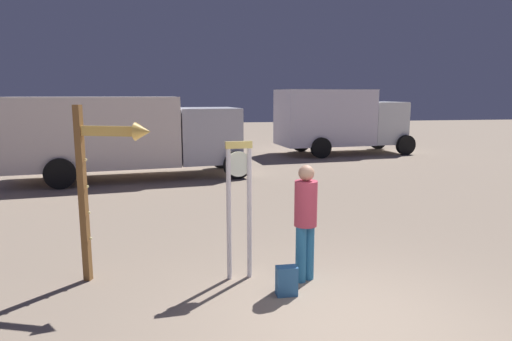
{
  "coord_description": "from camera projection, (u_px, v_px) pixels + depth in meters",
  "views": [
    {
      "loc": [
        -2.04,
        -4.64,
        2.71
      ],
      "look_at": [
        -0.46,
        4.2,
        1.2
      ],
      "focal_mm": 31.49,
      "sensor_mm": 36.0,
      "label": 1
    }
  ],
  "objects": [
    {
      "name": "arrow_sign",
      "position": [
        104.0,
        168.0,
        6.32
      ],
      "size": [
        1.12,
        0.56,
        2.58
      ],
      "color": "brown",
      "rests_on": "ground_plane"
    },
    {
      "name": "person_near_clock",
      "position": [
        306.0,
        217.0,
        6.5
      ],
      "size": [
        0.33,
        0.33,
        1.73
      ],
      "color": "teal",
      "rests_on": "ground_plane"
    },
    {
      "name": "box_truck_far",
      "position": [
        338.0,
        119.0,
        20.78
      ],
      "size": [
        6.29,
        3.14,
        2.95
      ],
      "color": "silver",
      "rests_on": "ground_plane"
    },
    {
      "name": "ground_plane",
      "position": [
        357.0,
        327.0,
        5.31
      ],
      "size": [
        80.0,
        80.0,
        0.0
      ],
      "primitive_type": "plane",
      "color": "gray"
    },
    {
      "name": "box_truck_near",
      "position": [
        123.0,
        133.0,
        14.55
      ],
      "size": [
        7.64,
        3.33,
        2.66
      ],
      "color": "white",
      "rests_on": "ground_plane"
    },
    {
      "name": "standing_clock",
      "position": [
        239.0,
        197.0,
        6.55
      ],
      "size": [
        0.39,
        0.12,
        2.06
      ],
      "color": "silver",
      "rests_on": "ground_plane"
    },
    {
      "name": "backpack",
      "position": [
        286.0,
        281.0,
        6.14
      ],
      "size": [
        0.29,
        0.21,
        0.41
      ],
      "color": "#32689D",
      "rests_on": "ground_plane"
    }
  ]
}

